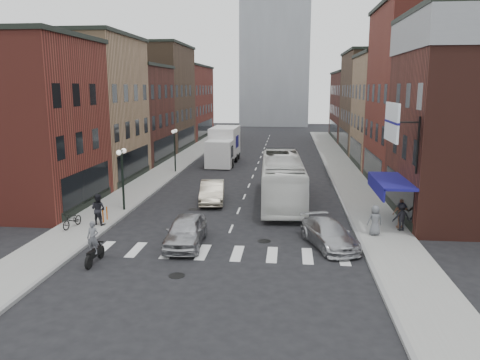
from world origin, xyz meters
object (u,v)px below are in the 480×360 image
ped_right_c (375,220)px  ped_right_b (401,214)px  billboard_sign (393,123)px  sedan_left_near (186,231)px  streetlamp_far (175,142)px  ped_left_solo (98,209)px  bike_rack (105,214)px  sedan_left_far (212,192)px  motorcycle_rider (94,244)px  box_truck (223,146)px  ped_right_a (401,216)px  parked_bicycle (72,220)px  streetlamp_near (122,168)px  curb_car (329,234)px  transit_bus (282,180)px

ped_right_c → ped_right_b: bearing=-151.9°
ped_right_b → ped_right_c: ped_right_b is taller
billboard_sign → sedan_left_near: size_ratio=0.82×
streetlamp_far → ped_left_solo: (-0.28, -17.44, -1.85)m
ped_right_b → bike_rack: bearing=-9.2°
sedan_left_far → ped_left_solo: (-5.61, -6.44, 0.30)m
motorcycle_rider → sedan_left_far: (3.52, 12.00, -0.19)m
streetlamp_far → sedan_left_far: bearing=-64.2°
box_truck → ped_right_c: 26.45m
sedan_left_far → ped_right_a: size_ratio=2.91×
ped_left_solo → ped_right_c: bearing=-166.1°
ped_right_c → box_truck: bearing=-76.3°
sedan_left_far → parked_bicycle: 9.92m
sedan_left_near → ped_right_b: (11.53, 3.73, 0.22)m
bike_rack → ped_right_a: ped_right_a is taller
streetlamp_near → bike_rack: bearing=-94.2°
sedan_left_near → ped_right_b: bearing=15.8°
streetlamp_near → curb_car: bearing=-23.4°
bike_rack → ped_right_b: ped_right_b is taller
motorcycle_rider → curb_car: (10.92, 3.49, -0.29)m
billboard_sign → streetlamp_far: (-15.99, 17.50, -3.22)m
billboard_sign → transit_bus: 10.18m
parked_bicycle → ped_right_b: ped_right_b is taller
ped_right_b → streetlamp_near: bearing=-18.3°
billboard_sign → streetlamp_near: size_ratio=0.90×
sedan_left_near → curb_car: size_ratio=1.00×
ped_left_solo → ped_right_b: 17.29m
streetlamp_near → ped_right_a: (16.89, -2.76, -1.97)m
ped_left_solo → ped_right_c: ped_left_solo is taller
sedan_left_far → ped_right_b: ped_right_b is taller
motorcycle_rider → transit_bus: (8.39, 12.56, 0.70)m
bike_rack → ped_right_a: size_ratio=0.51×
billboard_sign → motorcycle_rider: 16.07m
parked_bicycle → box_truck: bearing=86.7°
motorcycle_rider → billboard_sign: bearing=25.9°
box_truck → ped_left_solo: bearing=-98.5°
bike_rack → box_truck: box_truck is taller
billboard_sign → ped_right_b: billboard_sign is taller
transit_bus → parked_bicycle: transit_bus is taller
transit_bus → ped_right_a: bearing=-45.9°
bike_rack → sedan_left_far: size_ratio=0.17×
transit_bus → parked_bicycle: (-11.72, -7.73, -1.05)m
sedan_left_far → ped_left_solo: 8.54m
motorcycle_rider → ped_left_solo: motorcycle_rider is taller
streetlamp_near → box_truck: streetlamp_near is taller
parked_bicycle → ped_right_a: (18.42, 1.42, 0.35)m
ped_left_solo → curb_car: bearing=-173.9°
curb_car → parked_bicycle: size_ratio=2.67×
bike_rack → ped_left_solo: bearing=-96.1°
curb_car → parked_bicycle: bearing=155.4°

